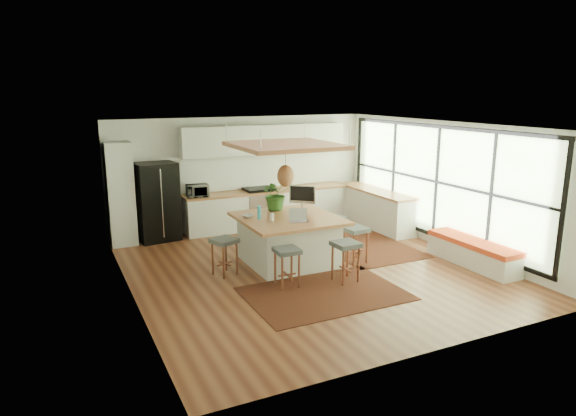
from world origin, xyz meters
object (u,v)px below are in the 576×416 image
stool_near_left (287,267)px  microwave (197,189)px  stool_right_back (334,232)px  island_plant (276,197)px  island (288,240)px  fridge (156,200)px  stool_near_right (345,262)px  monitor (302,197)px  stool_right_front (355,245)px  stool_left_side (225,256)px  laptop (299,215)px

stool_near_left → microwave: 3.88m
stool_right_back → island_plant: island_plant is taller
island → stool_near_left: (-0.56, -1.11, -0.11)m
fridge → stool_near_left: size_ratio=2.56×
fridge → island: 3.38m
island_plant → stool_near_right: bearing=-77.6°
stool_right_back → monitor: 1.13m
monitor → fridge: bearing=178.0°
stool_right_front → monitor: size_ratio=1.32×
stool_near_right → stool_near_left: bearing=167.9°
stool_right_front → stool_left_side: bearing=169.9°
fridge → microwave: (0.94, -0.03, 0.17)m
stool_near_left → stool_near_right: stool_near_right is taller
stool_near_right → island_plant: (-0.44, 1.99, 0.84)m
stool_right_front → island_plant: 1.87m
laptop → microwave: (-1.06, 3.08, 0.04)m
stool_right_back → stool_left_side: size_ratio=0.99×
fridge → monitor: size_ratio=3.24×
island → stool_near_right: 1.43m
microwave → island_plant: island_plant is taller
monitor → microwave: size_ratio=1.09×
stool_right_front → stool_left_side: (-2.53, 0.45, 0.00)m
fridge → stool_near_right: 4.76m
stool_near_left → stool_right_back: size_ratio=1.01×
stool_right_front → laptop: size_ratio=1.98×
island_plant → stool_left_side: bearing=-151.4°
stool_right_back → island_plant: 1.53m
laptop → monitor: bearing=77.6°
stool_right_back → stool_left_side: 2.70m
island → laptop: (0.02, -0.41, 0.58)m
stool_near_left → laptop: (0.58, 0.70, 0.70)m
laptop → microwave: size_ratio=0.72×
monitor → stool_right_back: bearing=37.1°
stool_left_side → microwave: size_ratio=1.39×
island → monitor: size_ratio=3.40×
island → monitor: monitor is taller
stool_right_back → laptop: 1.68m
microwave → fridge: bearing=-174.5°
stool_left_side → stool_near_right: bearing=-34.3°
island → stool_near_right: bearing=-70.2°
island_plant → stool_right_front: bearing=-46.3°
stool_right_back → microwave: microwave is taller
stool_left_side → monitor: bearing=16.7°
laptop → microwave: 3.26m
stool_right_front → monitor: bearing=122.8°
laptop → island_plant: bearing=107.2°
stool_right_front → laptop: bearing=173.2°
monitor → island_plant: 0.53m
stool_right_front → microwave: bearing=124.8°
island → stool_near_right: island is taller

